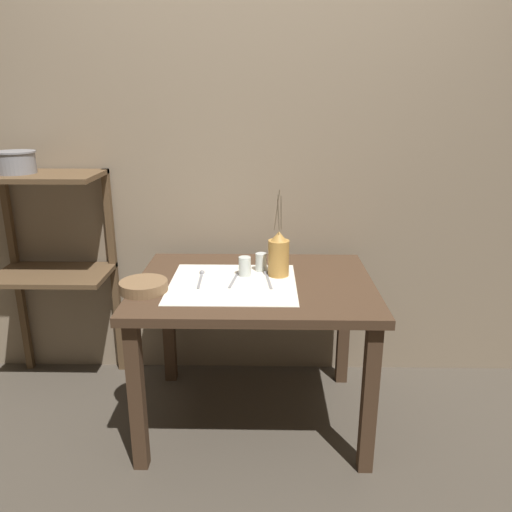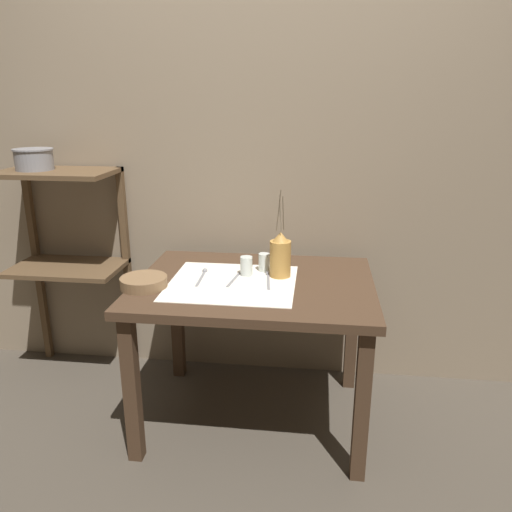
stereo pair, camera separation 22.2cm
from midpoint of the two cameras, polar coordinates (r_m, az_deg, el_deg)
name	(u,v)px [view 1 (the left image)]	position (r m, az deg, el deg)	size (l,w,h in m)	color
ground_plane	(255,417)	(2.60, -2.73, -17.96)	(12.00, 12.00, 0.00)	#473F35
stone_wall_back	(257,160)	(2.65, -2.37, 10.88)	(7.00, 0.06, 2.40)	gray
wooden_table	(254,301)	(2.29, -2.96, -5.24)	(1.07, 0.82, 0.72)	#422D1E
wooden_shelf_unit	(51,239)	(2.81, -24.52, 1.78)	(0.58, 0.36, 1.16)	brown
linen_cloth	(233,284)	(2.23, -5.52, -3.21)	(0.56, 0.51, 0.00)	silver
pitcher_with_flowers	(279,255)	(2.29, -0.16, 0.03)	(0.10, 0.10, 0.41)	#B7843D
wooden_bowl	(144,286)	(2.21, -15.55, -3.41)	(0.20, 0.20, 0.05)	brown
glass_tumbler_near	(245,266)	(2.31, -4.05, -1.23)	(0.06, 0.06, 0.09)	silver
glass_tumbler_far	(261,262)	(2.37, -2.09, -0.74)	(0.05, 0.05, 0.08)	silver
spoon_inner	(201,276)	(2.33, -9.00, -2.29)	(0.02, 0.21, 0.02)	gray
fork_outer	(234,280)	(2.26, -5.37, -2.82)	(0.04, 0.20, 0.00)	gray
spoon_outer	(267,276)	(2.30, -1.47, -2.37)	(0.04, 0.21, 0.02)	gray
metal_pot_large	(15,161)	(2.75, -27.97, 9.51)	(0.20, 0.20, 0.11)	gray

